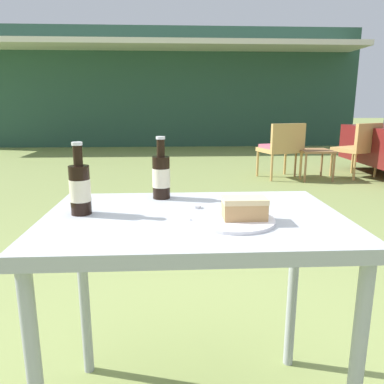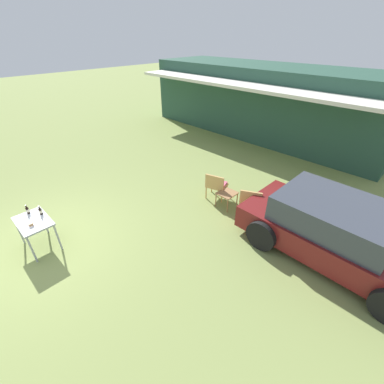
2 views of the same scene
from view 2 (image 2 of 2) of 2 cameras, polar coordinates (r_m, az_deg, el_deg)
ground_plane at (r=7.00m, az=-30.15°, el=-10.33°), size 60.00×60.00×0.00m
cabin_building at (r=13.09m, az=15.71°, el=19.02°), size 11.00×4.57×2.99m
parked_car at (r=6.28m, az=29.36°, el=-7.57°), size 4.06×2.10×1.32m
wicker_chair_cushioned at (r=7.45m, az=5.42°, el=1.75°), size 0.66×0.60×0.82m
wicker_chair_plain at (r=6.88m, az=12.88°, el=-1.78°), size 0.70×0.66×0.82m
garden_side_table at (r=7.20m, az=7.77°, el=-0.52°), size 0.46×0.49×0.44m
patio_table at (r=6.62m, az=-31.70°, el=-6.00°), size 0.92×0.61×0.75m
cake_on_plate at (r=6.45m, az=-32.23°, el=-6.03°), size 0.24×0.24×0.07m
cola_bottle_near at (r=6.65m, az=-30.61°, el=-3.69°), size 0.06×0.06×0.22m
cola_bottle_far at (r=6.83m, az=-32.71°, el=-3.43°), size 0.06×0.06×0.22m
fork at (r=6.51m, az=-32.38°, el=-5.96°), size 0.17×0.06×0.01m
loose_bottle_cap at (r=6.57m, az=-31.23°, el=-5.17°), size 0.03×0.03×0.01m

